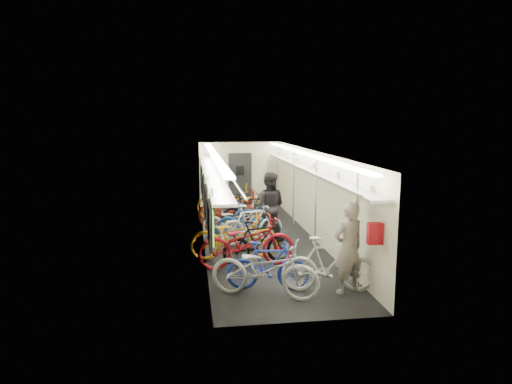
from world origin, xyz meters
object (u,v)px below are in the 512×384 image
object	(u,v)px
passenger_mid	(269,206)
backpack	(375,233)
bicycle_0	(265,269)
bicycle_1	(268,266)
passenger_near	(348,248)

from	to	relation	value
passenger_mid	backpack	world-z (taller)	passenger_mid
backpack	bicycle_0	bearing A→B (deg)	167.63
bicycle_1	backpack	world-z (taller)	backpack
bicycle_0	passenger_mid	xyz separation A→B (m)	(0.75, 3.97, 0.39)
bicycle_0	bicycle_1	xyz separation A→B (m)	(0.12, 0.36, -0.06)
passenger_near	bicycle_1	bearing A→B (deg)	-33.16
bicycle_0	passenger_mid	world-z (taller)	passenger_mid
passenger_mid	bicycle_1	bearing A→B (deg)	99.15
bicycle_1	passenger_near	distance (m)	1.55
bicycle_0	passenger_mid	distance (m)	4.06
bicycle_0	backpack	distance (m)	2.07
bicycle_0	passenger_near	size ratio (longest dim) A/B	1.17
bicycle_1	backpack	distance (m)	2.12
passenger_near	bicycle_0	bearing A→B (deg)	-19.21
bicycle_0	passenger_mid	bearing A→B (deg)	13.15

